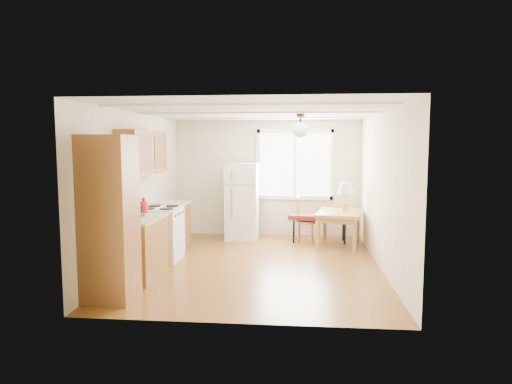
# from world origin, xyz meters

# --- Properties ---
(room_shell) EXTENTS (4.60, 5.60, 2.62)m
(room_shell) POSITION_xyz_m (0.00, 0.00, 1.25)
(room_shell) COLOR #553011
(room_shell) RESTS_ON ground
(kitchen_run) EXTENTS (0.65, 3.40, 2.20)m
(kitchen_run) POSITION_xyz_m (-1.72, -0.63, 0.84)
(kitchen_run) COLOR brown
(kitchen_run) RESTS_ON ground
(window_unit) EXTENTS (1.64, 0.05, 1.51)m
(window_unit) POSITION_xyz_m (0.60, 2.47, 1.55)
(window_unit) COLOR white
(window_unit) RESTS_ON room_shell
(pendant_light) EXTENTS (0.26, 0.26, 0.40)m
(pendant_light) POSITION_xyz_m (0.70, 0.40, 2.24)
(pendant_light) COLOR #301F15
(pendant_light) RESTS_ON room_shell
(refrigerator) EXTENTS (0.66, 0.69, 1.59)m
(refrigerator) POSITION_xyz_m (-0.49, 2.02, 0.80)
(refrigerator) COLOR white
(refrigerator) RESTS_ON ground
(bench) EXTENTS (1.25, 0.58, 0.56)m
(bench) POSITION_xyz_m (1.10, 1.88, 0.50)
(bench) COLOR #591515
(bench) RESTS_ON ground
(dining_table) EXTENTS (1.00, 1.21, 0.68)m
(dining_table) POSITION_xyz_m (1.47, 1.56, 0.57)
(dining_table) COLOR olive
(dining_table) RESTS_ON ground
(chair) EXTENTS (0.40, 0.40, 0.90)m
(chair) POSITION_xyz_m (0.75, 1.90, 0.51)
(chair) COLOR olive
(chair) RESTS_ON ground
(table_lamp) EXTENTS (0.33, 0.33, 0.57)m
(table_lamp) POSITION_xyz_m (1.60, 1.65, 1.09)
(table_lamp) COLOR gold
(table_lamp) RESTS_ON dining_table
(coffee_maker) EXTENTS (0.19, 0.23, 0.32)m
(coffee_maker) POSITION_xyz_m (-1.72, -0.83, 1.02)
(coffee_maker) COLOR black
(coffee_maker) RESTS_ON kitchen_run
(kettle) EXTENTS (0.13, 0.13, 0.25)m
(kettle) POSITION_xyz_m (-1.76, -0.40, 1.00)
(kettle) COLOR red
(kettle) RESTS_ON kitchen_run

